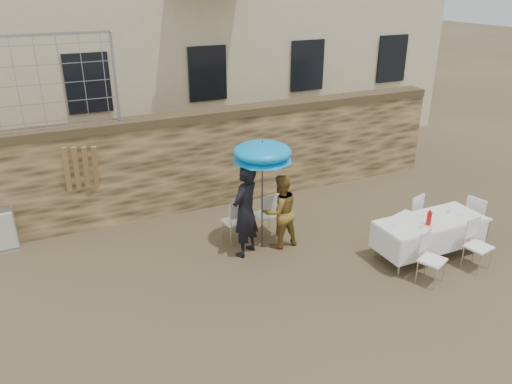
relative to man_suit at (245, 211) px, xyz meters
name	(u,v)px	position (x,y,z in m)	size (l,w,h in m)	color
ground	(293,333)	(-0.31, -2.48, -0.92)	(80.00, 80.00, 0.00)	brown
stone_wall	(188,163)	(-0.31, 2.52, 0.18)	(13.00, 0.50, 2.20)	brown
chain_link_fence	(29,86)	(-3.31, 2.52, 2.18)	(3.20, 0.06, 1.80)	gray
man_suit	(245,211)	(0.00, 0.00, 0.00)	(0.67, 0.44, 1.83)	black
woman_dress	(280,211)	(0.75, 0.00, -0.16)	(0.74, 0.57, 1.52)	#B18636
umbrella	(262,155)	(0.40, 0.10, 1.03)	(1.15, 1.15, 2.06)	#3F3F44
couple_chair_left	(234,220)	(0.00, 0.55, -0.44)	(0.48, 0.48, 0.96)	white
couple_chair_right	(266,213)	(0.70, 0.55, -0.44)	(0.48, 0.48, 0.96)	white
banquet_table	(430,222)	(3.13, -1.55, -0.19)	(2.10, 0.85, 0.78)	white
soda_bottle	(429,219)	(2.93, -1.70, -0.01)	(0.09, 0.09, 0.26)	red
table_chair_front_left	(432,259)	(2.53, -2.30, -0.44)	(0.48, 0.48, 0.96)	white
table_chair_front_right	(479,245)	(3.63, -2.30, -0.44)	(0.48, 0.48, 0.96)	white
table_chair_back	(408,215)	(3.33, -0.75, -0.44)	(0.48, 0.48, 0.96)	white
table_chair_side	(478,217)	(4.53, -1.45, -0.44)	(0.48, 0.48, 0.96)	white
chair_stack_right	(5,227)	(-4.20, 2.20, -0.46)	(0.46, 0.40, 0.92)	white
wood_planks	(85,187)	(-2.60, 2.27, 0.08)	(0.70, 0.20, 2.00)	#A37749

